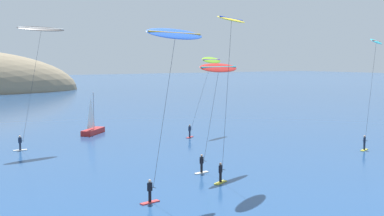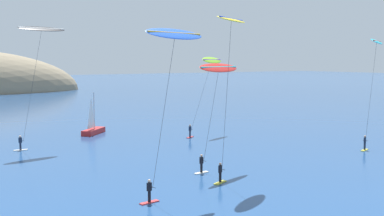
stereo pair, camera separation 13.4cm
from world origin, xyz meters
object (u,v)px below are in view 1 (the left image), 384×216
sailboat_near (94,129)px  kitesurfer_cyan (375,51)px  kitesurfer_red (218,75)px  kitesurfer_blue (174,44)px  kitesurfer_lime (210,67)px  kitesurfer_yellow (231,32)px  kitesurfer_black (40,36)px

sailboat_near → kitesurfer_cyan: kitesurfer_cyan is taller
sailboat_near → kitesurfer_red: kitesurfer_red is taller
kitesurfer_blue → kitesurfer_lime: size_ratio=1.18×
kitesurfer_yellow → kitesurfer_cyan: size_ratio=1.09×
sailboat_near → kitesurfer_black: size_ratio=0.41×
sailboat_near → kitesurfer_lime: (13.70, -8.28, 8.60)m
sailboat_near → kitesurfer_lime: kitesurfer_lime is taller
kitesurfer_red → kitesurfer_yellow: bearing=-110.7°
kitesurfer_yellow → sailboat_near: bearing=90.0°
sailboat_near → kitesurfer_red: (1.37, -26.66, 8.11)m
kitesurfer_red → kitesurfer_lime: bearing=56.1°
kitesurfer_yellow → kitesurfer_red: kitesurfer_yellow is taller
kitesurfer_cyan → kitesurfer_red: 23.23m
kitesurfer_yellow → kitesurfer_cyan: (24.48, 3.49, -1.34)m
kitesurfer_yellow → kitesurfer_red: bearing=69.3°
kitesurfer_yellow → kitesurfer_lime: kitesurfer_yellow is taller
kitesurfer_yellow → kitesurfer_cyan: bearing=8.1°
kitesurfer_cyan → kitesurfer_blue: (-31.22, -5.37, 0.14)m
kitesurfer_cyan → kitesurfer_lime: size_ratio=1.20×
kitesurfer_lime → kitesurfer_blue: bearing=-130.6°
kitesurfer_yellow → kitesurfer_cyan: 24.76m
kitesurfer_yellow → kitesurfer_black: size_ratio=0.98×
sailboat_near → kitesurfer_red: 27.90m
kitesurfer_red → kitesurfer_black: kitesurfer_black is taller
kitesurfer_cyan → kitesurfer_black: size_ratio=0.91×
sailboat_near → kitesurfer_yellow: size_ratio=0.41×
sailboat_near → kitesurfer_cyan: (24.48, -26.79, 10.52)m
kitesurfer_black → kitesurfer_blue: bearing=-84.9°
sailboat_near → kitesurfer_blue: 34.54m
kitesurfer_blue → kitesurfer_red: (8.11, 5.49, -2.54)m
kitesurfer_lime → kitesurfer_black: bearing=176.0°
kitesurfer_red → sailboat_near: bearing=92.9°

